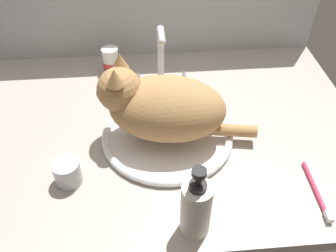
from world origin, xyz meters
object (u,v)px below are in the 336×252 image
(faucet, at_px, (162,65))
(metal_jar, at_px, (67,172))
(soap_pump_bottle, at_px, (196,208))
(pill_bottle, at_px, (111,61))
(cat, at_px, (159,106))
(toothbrush, at_px, (317,192))
(sink_basin, at_px, (168,135))

(faucet, bearing_deg, metal_jar, -124.53)
(soap_pump_bottle, bearing_deg, pill_bottle, 107.58)
(cat, xyz_separation_m, soap_pump_bottle, (0.05, -0.28, -0.03))
(toothbrush, bearing_deg, sink_basin, 146.49)
(cat, bearing_deg, metal_jar, -149.51)
(cat, height_order, pill_bottle, cat)
(faucet, relative_size, pill_bottle, 2.38)
(toothbrush, bearing_deg, faucet, 126.20)
(sink_basin, bearing_deg, soap_pump_bottle, -83.41)
(soap_pump_bottle, bearing_deg, metal_jar, 151.57)
(pill_bottle, bearing_deg, sink_basin, -63.89)
(cat, bearing_deg, sink_basin, -9.15)
(soap_pump_bottle, height_order, toothbrush, soap_pump_bottle)
(metal_jar, relative_size, toothbrush, 0.38)
(cat, height_order, soap_pump_bottle, cat)
(toothbrush, bearing_deg, cat, 147.75)
(cat, distance_m, soap_pump_bottle, 0.29)
(sink_basin, bearing_deg, cat, 170.85)
(cat, relative_size, metal_jar, 6.26)
(sink_basin, bearing_deg, toothbrush, -33.51)
(faucet, relative_size, cat, 0.50)
(metal_jar, relative_size, pill_bottle, 0.76)
(sink_basin, distance_m, toothbrush, 0.39)
(metal_jar, bearing_deg, sink_basin, 27.61)
(sink_basin, xyz_separation_m, cat, (-0.02, 0.00, 0.10))
(soap_pump_bottle, bearing_deg, faucet, 93.63)
(sink_basin, bearing_deg, pill_bottle, 116.11)
(toothbrush, bearing_deg, metal_jar, 171.38)
(sink_basin, xyz_separation_m, pill_bottle, (-0.16, 0.32, 0.03))
(sink_basin, distance_m, faucet, 0.24)
(metal_jar, distance_m, pill_bottle, 0.46)
(pill_bottle, relative_size, toothbrush, 0.50)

